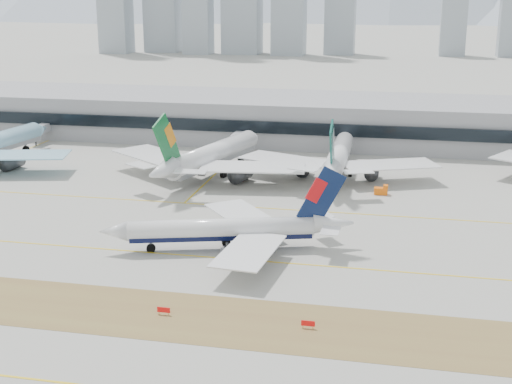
% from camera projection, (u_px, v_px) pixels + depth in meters
% --- Properties ---
extents(ground, '(3000.00, 3000.00, 0.00)m').
position_uv_depth(ground, '(245.00, 251.00, 146.58)').
color(ground, '#A19F97').
rests_on(ground, ground).
extents(taxiing_airliner, '(51.37, 43.76, 17.63)m').
position_uv_depth(taxiing_airliner, '(231.00, 230.00, 146.28)').
color(taxiing_airliner, white).
rests_on(taxiing_airliner, ground).
extents(widebody_eva, '(60.38, 60.27, 22.23)m').
position_uv_depth(widebody_eva, '(210.00, 157.00, 202.90)').
color(widebody_eva, white).
rests_on(widebody_eva, ground).
extents(widebody_cathay, '(57.65, 56.17, 20.54)m').
position_uv_depth(widebody_cathay, '(338.00, 158.00, 203.50)').
color(widebody_cathay, white).
rests_on(widebody_cathay, ground).
extents(terminal, '(280.00, 43.10, 15.00)m').
position_uv_depth(terminal, '(316.00, 119.00, 252.60)').
color(terminal, gray).
rests_on(terminal, ground).
extents(hold_sign_left, '(2.20, 0.15, 1.35)m').
position_uv_depth(hold_sign_left, '(164.00, 310.00, 117.52)').
color(hold_sign_left, red).
rests_on(hold_sign_left, ground).
extents(hold_sign_right, '(2.20, 0.15, 1.35)m').
position_uv_depth(hold_sign_right, '(308.00, 323.00, 112.77)').
color(hold_sign_right, red).
rests_on(hold_sign_right, ground).
extents(gse_c, '(3.55, 2.00, 2.60)m').
position_uv_depth(gse_c, '(381.00, 191.00, 186.63)').
color(gse_c, orange).
rests_on(gse_c, ground).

